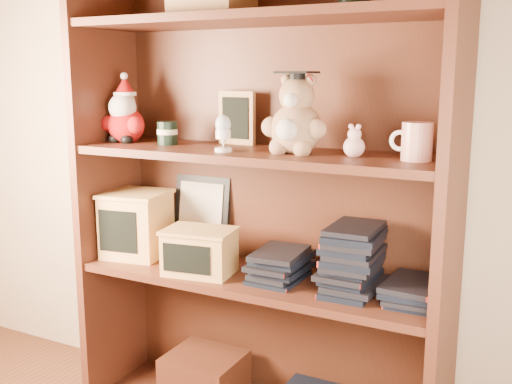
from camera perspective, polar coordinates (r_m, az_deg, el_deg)
bookcase at (r=1.90m, az=0.63°, el=-0.95°), size 1.20×0.35×1.60m
shelf_lower at (r=1.93m, az=-0.00°, el=-8.27°), size 1.14×0.33×0.02m
shelf_upper at (r=1.83m, az=-0.00°, el=3.61°), size 1.14×0.33×0.02m
santa_plush at (r=2.09m, az=-12.40°, el=7.06°), size 0.17×0.12×0.24m
teachers_tin at (r=2.00m, az=-8.43°, el=5.60°), size 0.07×0.07×0.08m
chalkboard_plaque at (r=1.99m, az=-1.84°, el=6.99°), size 0.14×0.08×0.17m
egg_cup at (r=1.79m, az=-3.14°, el=5.74°), size 0.05×0.05×0.11m
grad_teddy_bear at (r=1.76m, az=3.78°, el=6.71°), size 0.20×0.17×0.24m
pink_figurine at (r=1.71m, az=9.34°, el=4.54°), size 0.06×0.06×0.10m
teacher_mug at (r=1.66m, az=15.01°, el=4.67°), size 0.12×0.08×0.10m
certificate_frame at (r=2.14m, az=-5.20°, el=-2.16°), size 0.22×0.06×0.27m
treats_box at (r=2.14m, az=-11.31°, el=-2.95°), size 0.24×0.24×0.23m
pencils_box at (r=1.93m, az=-5.40°, el=-5.61°), size 0.24×0.19×0.15m
book_stack_left at (r=1.87m, az=2.33°, el=-6.92°), size 0.14×0.20×0.10m
book_stack_mid at (r=1.78m, az=9.12°, el=-6.43°), size 0.14×0.20×0.19m
book_stack_right at (r=1.75m, az=14.72°, el=-9.12°), size 0.14×0.20×0.06m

